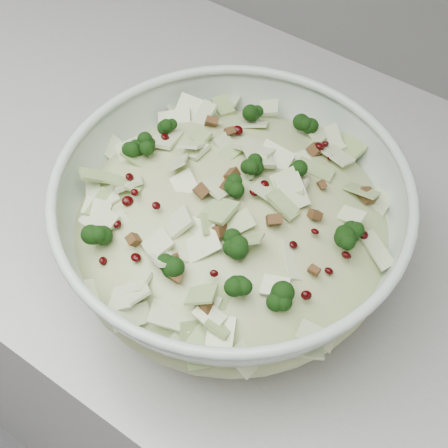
# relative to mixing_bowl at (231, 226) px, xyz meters

# --- Properties ---
(counter) EXTENTS (3.60, 0.60, 0.90)m
(counter) POSITION_rel_mixing_bowl_xyz_m (0.16, 0.10, -0.52)
(counter) COLOR #B6B6B1
(counter) RESTS_ON floor
(mixing_bowl) EXTENTS (0.41, 0.41, 0.13)m
(mixing_bowl) POSITION_rel_mixing_bowl_xyz_m (0.00, 0.00, 0.00)
(mixing_bowl) COLOR silver
(mixing_bowl) RESTS_ON counter
(salad) EXTENTS (0.43, 0.43, 0.13)m
(salad) POSITION_rel_mixing_bowl_xyz_m (-0.00, 0.00, 0.02)
(salad) COLOR #A6B279
(salad) RESTS_ON mixing_bowl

